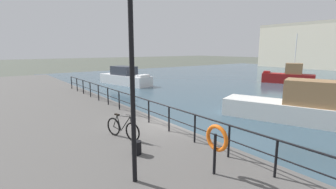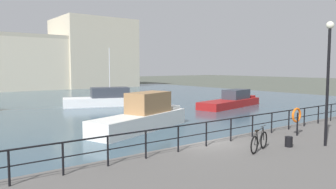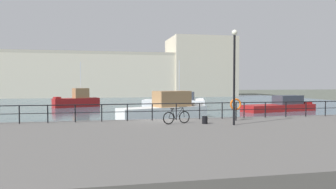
{
  "view_description": "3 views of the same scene",
  "coord_description": "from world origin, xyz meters",
  "px_view_note": "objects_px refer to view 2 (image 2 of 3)",
  "views": [
    {
      "loc": [
        8.74,
        -6.64,
        4.39
      ],
      "look_at": [
        -0.73,
        0.49,
        2.19
      ],
      "focal_mm": 26.01,
      "sensor_mm": 36.0,
      "label": 1
    },
    {
      "loc": [
        -10.28,
        -10.74,
        4.43
      ],
      "look_at": [
        1.18,
        4.27,
        2.83
      ],
      "focal_mm": 34.88,
      "sensor_mm": 36.0,
      "label": 2
    },
    {
      "loc": [
        -3.62,
        -20.22,
        3.39
      ],
      "look_at": [
        0.77,
        0.8,
        2.59
      ],
      "focal_mm": 33.5,
      "sensor_mm": 36.0,
      "label": 3
    }
  ],
  "objects_px": {
    "parked_bicycle": "(259,142)",
    "mooring_bollard": "(289,142)",
    "moored_small_launch": "(143,116)",
    "quay_lamp_post": "(328,69)",
    "moored_white_yacht": "(106,99)",
    "moored_cabin_cruiser": "(232,101)",
    "harbor_building": "(25,61)",
    "life_ring_stand": "(297,116)"
  },
  "relations": [
    {
      "from": "moored_white_yacht",
      "to": "mooring_bollard",
      "type": "bearing_deg",
      "value": -80.74
    },
    {
      "from": "moored_small_launch",
      "to": "life_ring_stand",
      "type": "distance_m",
      "value": 10.66
    },
    {
      "from": "moored_cabin_cruiser",
      "to": "quay_lamp_post",
      "type": "distance_m",
      "value": 22.72
    },
    {
      "from": "parked_bicycle",
      "to": "life_ring_stand",
      "type": "xyz_separation_m",
      "value": [
        4.01,
        0.8,
        0.59
      ]
    },
    {
      "from": "moored_small_launch",
      "to": "moored_white_yacht",
      "type": "bearing_deg",
      "value": 53.48
    },
    {
      "from": "moored_small_launch",
      "to": "life_ring_stand",
      "type": "height_order",
      "value": "moored_small_launch"
    },
    {
      "from": "moored_small_launch",
      "to": "parked_bicycle",
      "type": "xyz_separation_m",
      "value": [
        -1.64,
        -11.14,
        0.44
      ]
    },
    {
      "from": "moored_white_yacht",
      "to": "mooring_bollard",
      "type": "relative_size",
      "value": 20.78
    },
    {
      "from": "parked_bicycle",
      "to": "mooring_bollard",
      "type": "xyz_separation_m",
      "value": [
        1.61,
        -0.32,
        -0.17
      ]
    },
    {
      "from": "harbor_building",
      "to": "life_ring_stand",
      "type": "height_order",
      "value": "harbor_building"
    },
    {
      "from": "harbor_building",
      "to": "moored_cabin_cruiser",
      "type": "bearing_deg",
      "value": -76.18
    },
    {
      "from": "quay_lamp_post",
      "to": "moored_small_launch",
      "type": "bearing_deg",
      "value": 96.46
    },
    {
      "from": "life_ring_stand",
      "to": "mooring_bollard",
      "type": "bearing_deg",
      "value": -155.2
    },
    {
      "from": "moored_small_launch",
      "to": "mooring_bollard",
      "type": "relative_size",
      "value": 20.2
    },
    {
      "from": "mooring_bollard",
      "to": "quay_lamp_post",
      "type": "relative_size",
      "value": 0.08
    },
    {
      "from": "mooring_bollard",
      "to": "quay_lamp_post",
      "type": "height_order",
      "value": "quay_lamp_post"
    },
    {
      "from": "harbor_building",
      "to": "mooring_bollard",
      "type": "distance_m",
      "value": 61.3
    },
    {
      "from": "parked_bicycle",
      "to": "mooring_bollard",
      "type": "height_order",
      "value": "parked_bicycle"
    },
    {
      "from": "harbor_building",
      "to": "parked_bicycle",
      "type": "height_order",
      "value": "harbor_building"
    },
    {
      "from": "moored_white_yacht",
      "to": "moored_cabin_cruiser",
      "type": "height_order",
      "value": "moored_white_yacht"
    },
    {
      "from": "life_ring_stand",
      "to": "quay_lamp_post",
      "type": "height_order",
      "value": "quay_lamp_post"
    },
    {
      "from": "harbor_building",
      "to": "quay_lamp_post",
      "type": "xyz_separation_m",
      "value": [
        -2.97,
        -61.84,
        -1.35
      ]
    },
    {
      "from": "moored_white_yacht",
      "to": "parked_bicycle",
      "type": "relative_size",
      "value": 5.33
    },
    {
      "from": "moored_small_launch",
      "to": "life_ring_stand",
      "type": "relative_size",
      "value": 6.36
    },
    {
      "from": "mooring_bollard",
      "to": "life_ring_stand",
      "type": "xyz_separation_m",
      "value": [
        2.41,
        1.11,
        0.75
      ]
    },
    {
      "from": "moored_white_yacht",
      "to": "mooring_bollard",
      "type": "distance_m",
      "value": 26.34
    },
    {
      "from": "moored_small_launch",
      "to": "parked_bicycle",
      "type": "height_order",
      "value": "moored_small_launch"
    },
    {
      "from": "harbor_building",
      "to": "mooring_bollard",
      "type": "relative_size",
      "value": 132.07
    },
    {
      "from": "moored_cabin_cruiser",
      "to": "harbor_building",
      "type": "bearing_deg",
      "value": 91.97
    },
    {
      "from": "moored_cabin_cruiser",
      "to": "moored_white_yacht",
      "type": "bearing_deg",
      "value": 127.93
    },
    {
      "from": "mooring_bollard",
      "to": "life_ring_stand",
      "type": "bearing_deg",
      "value": 24.8
    },
    {
      "from": "life_ring_stand",
      "to": "quay_lamp_post",
      "type": "bearing_deg",
      "value": -116.46
    },
    {
      "from": "moored_cabin_cruiser",
      "to": "mooring_bollard",
      "type": "xyz_separation_m",
      "value": [
        -15.28,
        -16.75,
        0.59
      ]
    },
    {
      "from": "harbor_building",
      "to": "life_ring_stand",
      "type": "xyz_separation_m",
      "value": [
        -1.99,
        -59.87,
        -3.71
      ]
    },
    {
      "from": "harbor_building",
      "to": "quay_lamp_post",
      "type": "distance_m",
      "value": 61.93
    },
    {
      "from": "moored_white_yacht",
      "to": "moored_cabin_cruiser",
      "type": "relative_size",
      "value": 0.94
    },
    {
      "from": "harbor_building",
      "to": "moored_cabin_cruiser",
      "type": "distance_m",
      "value": 45.83
    },
    {
      "from": "harbor_building",
      "to": "moored_cabin_cruiser",
      "type": "xyz_separation_m",
      "value": [
        10.88,
        -44.23,
        -5.05
      ]
    },
    {
      "from": "life_ring_stand",
      "to": "quay_lamp_post",
      "type": "relative_size",
      "value": 0.26
    },
    {
      "from": "moored_small_launch",
      "to": "parked_bicycle",
      "type": "relative_size",
      "value": 5.18
    },
    {
      "from": "harbor_building",
      "to": "mooring_bollard",
      "type": "height_order",
      "value": "harbor_building"
    },
    {
      "from": "mooring_bollard",
      "to": "parked_bicycle",
      "type": "bearing_deg",
      "value": 168.92
    }
  ]
}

